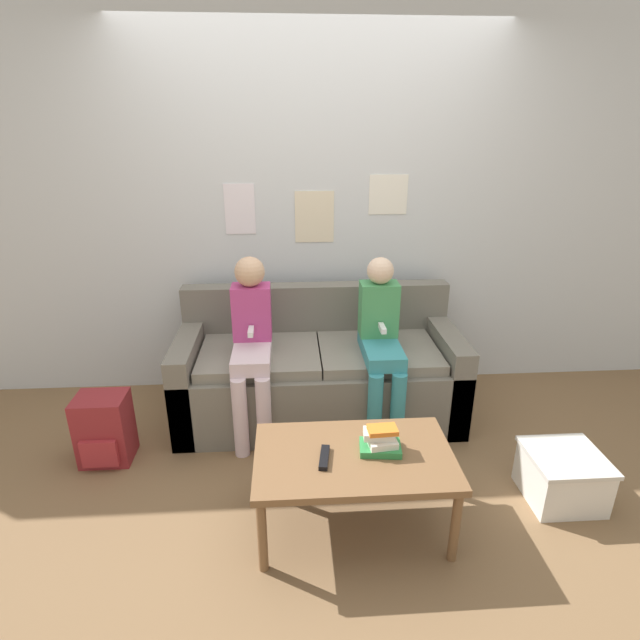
# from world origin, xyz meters

# --- Properties ---
(ground_plane) EXTENTS (10.00, 10.00, 0.00)m
(ground_plane) POSITION_xyz_m (0.00, 0.00, 0.00)
(ground_plane) COLOR brown
(wall_back) EXTENTS (8.00, 0.06, 2.60)m
(wall_back) POSITION_xyz_m (0.00, 0.99, 1.30)
(wall_back) COLOR silver
(wall_back) RESTS_ON ground_plane
(couch) EXTENTS (1.86, 0.78, 0.84)m
(couch) POSITION_xyz_m (0.00, 0.50, 0.30)
(couch) COLOR #6B665B
(couch) RESTS_ON ground_plane
(coffee_table) EXTENTS (0.95, 0.58, 0.42)m
(coffee_table) POSITION_xyz_m (0.10, -0.56, 0.38)
(coffee_table) COLOR brown
(coffee_table) RESTS_ON ground_plane
(person_left) EXTENTS (0.24, 0.54, 1.14)m
(person_left) POSITION_xyz_m (-0.43, 0.32, 0.65)
(person_left) COLOR silver
(person_left) RESTS_ON ground_plane
(person_right) EXTENTS (0.24, 0.54, 1.12)m
(person_right) POSITION_xyz_m (0.38, 0.32, 0.63)
(person_right) COLOR teal
(person_right) RESTS_ON ground_plane
(tv_remote) EXTENTS (0.07, 0.17, 0.02)m
(tv_remote) POSITION_xyz_m (-0.04, -0.59, 0.43)
(tv_remote) COLOR black
(tv_remote) RESTS_ON coffee_table
(book_stack) EXTENTS (0.21, 0.16, 0.13)m
(book_stack) POSITION_xyz_m (0.23, -0.53, 0.48)
(book_stack) COLOR #2D8442
(book_stack) RESTS_ON coffee_table
(storage_box) EXTENTS (0.38, 0.37, 0.28)m
(storage_box) POSITION_xyz_m (1.24, -0.44, 0.14)
(storage_box) COLOR silver
(storage_box) RESTS_ON ground_plane
(backpack) EXTENTS (0.29, 0.26, 0.42)m
(backpack) POSITION_xyz_m (-1.30, 0.06, 0.21)
(backpack) COLOR maroon
(backpack) RESTS_ON ground_plane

